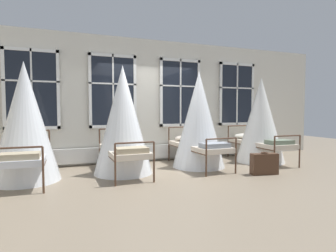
% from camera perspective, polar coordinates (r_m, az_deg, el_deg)
% --- Properties ---
extents(ground, '(19.82, 19.82, 0.00)m').
position_cam_1_polar(ground, '(6.26, -0.52, -9.17)').
color(ground, gray).
extents(back_wall_with_windows, '(10.91, 0.10, 3.19)m').
position_cam_1_polar(back_wall_with_windows, '(7.42, -4.30, 5.15)').
color(back_wall_with_windows, beige).
rests_on(back_wall_with_windows, ground).
extents(window_bank, '(6.64, 0.10, 2.65)m').
position_cam_1_polar(window_bank, '(7.31, -4.01, 1.40)').
color(window_bank, black).
rests_on(window_bank, ground).
extents(cot_first, '(1.24, 1.98, 2.26)m').
position_cam_1_polar(cot_first, '(5.90, -27.10, 0.46)').
color(cot_first, '#4C3323').
rests_on(cot_first, ground).
extents(cot_second, '(1.24, 1.98, 2.29)m').
position_cam_1_polar(cot_second, '(6.00, -9.16, 0.93)').
color(cot_second, '#4C3323').
rests_on(cot_second, ground).
extents(cot_third, '(1.24, 1.99, 2.26)m').
position_cam_1_polar(cot_third, '(6.67, 6.28, 1.07)').
color(cot_third, '#4C3323').
rests_on(cot_third, ground).
extents(cot_fourth, '(1.24, 1.99, 2.19)m').
position_cam_1_polar(cot_fourth, '(7.65, 18.33, 0.93)').
color(cot_fourth, '#4C3323').
rests_on(cot_fourth, ground).
extents(suitcase_dark, '(0.59, 0.31, 0.47)m').
position_cam_1_polar(suitcase_dark, '(6.24, 19.01, -7.30)').
color(suitcase_dark, '#472D1E').
rests_on(suitcase_dark, ground).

